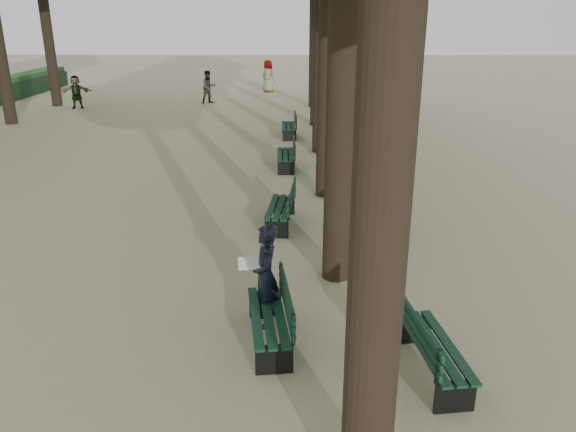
{
  "coord_description": "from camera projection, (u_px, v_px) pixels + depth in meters",
  "views": [
    {
      "loc": [
        0.8,
        -6.53,
        4.68
      ],
      "look_at": [
        0.6,
        3.0,
        1.2
      ],
      "focal_mm": 35.0,
      "sensor_mm": 36.0,
      "label": 1
    }
  ],
  "objects": [
    {
      "name": "bench_right_3",
      "position": [
        346.0,
        130.0,
        22.25
      ],
      "size": [
        0.64,
        1.82,
        0.92
      ],
      "color": "black",
      "rests_on": "ground"
    },
    {
      "name": "pedestrian_b",
      "position": [
        397.0,
        89.0,
        29.33
      ],
      "size": [
        1.04,
        0.96,
        1.68
      ],
      "primitive_type": "imported",
      "rotation": [
        0.0,
        0.0,
        0.71
      ],
      "color": "#262628",
      "rests_on": "ground"
    },
    {
      "name": "pedestrian_e",
      "position": [
        76.0,
        92.0,
        28.54
      ],
      "size": [
        1.57,
        0.71,
        1.65
      ],
      "primitive_type": "imported",
      "rotation": [
        0.0,
        0.0,
        0.26
      ],
      "color": "#262628",
      "rests_on": "ground"
    },
    {
      "name": "bench_left_1",
      "position": [
        280.0,
        214.0,
        12.96
      ],
      "size": [
        0.7,
        1.84,
        0.92
      ],
      "color": "black",
      "rests_on": "ground"
    },
    {
      "name": "pedestrian_a",
      "position": [
        209.0,
        87.0,
        30.16
      ],
      "size": [
        0.89,
        0.73,
        1.71
      ],
      "primitive_type": "imported",
      "rotation": [
        0.0,
        0.0,
        0.56
      ],
      "color": "#262628",
      "rests_on": "ground"
    },
    {
      "name": "bench_left_0",
      "position": [
        269.0,
        326.0,
        8.35
      ],
      "size": [
        0.81,
        1.86,
        0.92
      ],
      "color": "black",
      "rests_on": "ground"
    },
    {
      "name": "pedestrian_d",
      "position": [
        268.0,
        76.0,
        34.3
      ],
      "size": [
        0.95,
        0.91,
        1.91
      ],
      "primitive_type": "imported",
      "rotation": [
        0.0,
        0.0,
        2.42
      ],
      "color": "#262628",
      "rests_on": "ground"
    },
    {
      "name": "bench_right_0",
      "position": [
        433.0,
        357.0,
        7.61
      ],
      "size": [
        0.81,
        1.86,
        0.92
      ],
      "color": "black",
      "rests_on": "ground"
    },
    {
      "name": "bench_left_2",
      "position": [
        286.0,
        160.0,
        17.72
      ],
      "size": [
        0.63,
        1.82,
        0.92
      ],
      "color": "black",
      "rests_on": "ground"
    },
    {
      "name": "bench_right_1",
      "position": [
        379.0,
        216.0,
        12.83
      ],
      "size": [
        0.74,
        1.85,
        0.92
      ],
      "color": "black",
      "rests_on": "ground"
    },
    {
      "name": "bench_left_3",
      "position": [
        289.0,
        130.0,
        22.17
      ],
      "size": [
        0.66,
        1.83,
        0.92
      ],
      "color": "black",
      "rests_on": "ground"
    },
    {
      "name": "ground",
      "position": [
        240.0,
        371.0,
        7.76
      ],
      "size": [
        120.0,
        120.0,
        0.0
      ],
      "primitive_type": "plane",
      "color": "tan",
      "rests_on": "ground"
    },
    {
      "name": "bench_right_2",
      "position": [
        358.0,
        162.0,
        17.46
      ],
      "size": [
        0.66,
        1.83,
        0.92
      ],
      "color": "black",
      "rests_on": "ground"
    },
    {
      "name": "pedestrian_c",
      "position": [
        377.0,
        91.0,
        28.67
      ],
      "size": [
        0.68,
        1.03,
        1.66
      ],
      "primitive_type": "imported",
      "rotation": [
        0.0,
        0.0,
        1.96
      ],
      "color": "#262628",
      "rests_on": "ground"
    },
    {
      "name": "man_with_map",
      "position": [
        266.0,
        276.0,
        8.67
      ],
      "size": [
        0.64,
        0.7,
        1.67
      ],
      "color": "black",
      "rests_on": "ground"
    }
  ]
}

